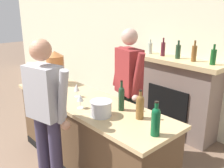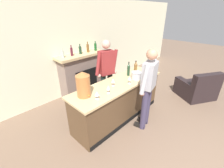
{
  "view_description": "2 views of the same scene",
  "coord_description": "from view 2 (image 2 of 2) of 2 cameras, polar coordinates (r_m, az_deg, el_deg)",
  "views": [
    {
      "loc": [
        2.56,
        0.45,
        2.06
      ],
      "look_at": [
        0.26,
        2.53,
        1.07
      ],
      "focal_mm": 40.0,
      "sensor_mm": 36.0,
      "label": 1
    },
    {
      "loc": [
        -2.05,
        0.16,
        2.38
      ],
      "look_at": [
        0.14,
        2.26,
        0.9
      ],
      "focal_mm": 24.0,
      "sensor_mm": 36.0,
      "label": 2
    }
  ],
  "objects": [
    {
      "name": "armchair_black",
      "position": [
        5.17,
        29.71,
        -1.75
      ],
      "size": [
        1.22,
        1.2,
        0.86
      ],
      "color": "black",
      "rests_on": "ground_plane"
    },
    {
      "name": "wine_glass_near_bucket",
      "position": [
        2.71,
        -5.79,
        -3.75
      ],
      "size": [
        0.09,
        0.09,
        0.15
      ],
      "color": "silver",
      "rests_on": "bar_counter"
    },
    {
      "name": "wine_bottle_riesling_slim",
      "position": [
        3.7,
        6.32,
        5.47
      ],
      "size": [
        0.07,
        0.07,
        0.35
      ],
      "color": "#1D3923",
      "rests_on": "bar_counter"
    },
    {
      "name": "wall_back_panel",
      "position": [
        4.51,
        -18.41,
        11.91
      ],
      "size": [
        12.0,
        0.07,
        2.75
      ],
      "color": "#E8E5C3",
      "rests_on": "ground_plane"
    },
    {
      "name": "wine_bottle_burgundy_dark",
      "position": [
        3.92,
        8.98,
        6.31
      ],
      "size": [
        0.08,
        0.08,
        0.31
      ],
      "color": "brown",
      "rests_on": "bar_counter"
    },
    {
      "name": "wine_glass_mid_counter",
      "position": [
        3.16,
        0.41,
        1.3
      ],
      "size": [
        0.07,
        0.07,
        0.18
      ],
      "color": "silver",
      "rests_on": "bar_counter"
    },
    {
      "name": "person_customer",
      "position": [
        3.13,
        13.48,
        -1.26
      ],
      "size": [
        0.65,
        0.37,
        1.77
      ],
      "color": "#39324B",
      "rests_on": "ground_plane"
    },
    {
      "name": "wine_glass_front_right",
      "position": [
        3.28,
        6.72,
        2.13
      ],
      "size": [
        0.08,
        0.08,
        0.17
      ],
      "color": "silver",
      "rests_on": "bar_counter"
    },
    {
      "name": "wine_bottle_port_short",
      "position": [
        4.1,
        13.46,
        6.89
      ],
      "size": [
        0.08,
        0.08,
        0.33
      ],
      "color": "#0D4F2B",
      "rests_on": "bar_counter"
    },
    {
      "name": "copper_dispenser",
      "position": [
        2.77,
        -10.93,
        -0.06
      ],
      "size": [
        0.26,
        0.3,
        0.49
      ],
      "color": "#B66B37",
      "rests_on": "bar_counter"
    },
    {
      "name": "wine_glass_front_left",
      "position": [
        2.87,
        -1.44,
        -1.49
      ],
      "size": [
        0.07,
        0.07,
        0.17
      ],
      "color": "silver",
      "rests_on": "bar_counter"
    },
    {
      "name": "ice_bucket_steel",
      "position": [
        3.56,
        9.22,
        3.24
      ],
      "size": [
        0.23,
        0.23,
        0.17
      ],
      "color": "silver",
      "rests_on": "bar_counter"
    },
    {
      "name": "fireplace_stone",
      "position": [
        4.72,
        -11.25,
        3.96
      ],
      "size": [
        1.51,
        0.52,
        1.57
      ],
      "color": "#7E6A60",
      "rests_on": "ground_plane"
    },
    {
      "name": "person_bartender",
      "position": [
        3.78,
        -2.07,
        4.58
      ],
      "size": [
        0.65,
        0.37,
        1.79
      ],
      "color": "#1E2D29",
      "rests_on": "ground_plane"
    },
    {
      "name": "bar_counter",
      "position": [
        3.58,
        2.52,
        -6.24
      ],
      "size": [
        2.43,
        0.72,
        0.93
      ],
      "color": "brown",
      "rests_on": "ground_plane"
    }
  ]
}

